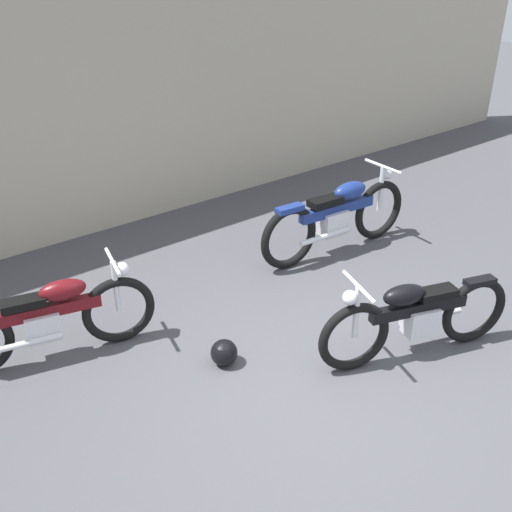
# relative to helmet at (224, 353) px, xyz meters

# --- Properties ---
(ground_plane) EXTENTS (40.00, 40.00, 0.00)m
(ground_plane) POSITION_rel_helmet_xyz_m (0.41, -0.92, -0.12)
(ground_plane) COLOR #47474C
(building_wall) EXTENTS (18.00, 0.30, 3.48)m
(building_wall) POSITION_rel_helmet_xyz_m (0.41, 3.46, 1.62)
(building_wall) COLOR #B2A893
(building_wall) RESTS_ON ground_plane
(helmet) EXTENTS (0.25, 0.25, 0.25)m
(helmet) POSITION_rel_helmet_xyz_m (0.00, 0.00, 0.00)
(helmet) COLOR black
(helmet) RESTS_ON ground_plane
(motorcycle_black) EXTENTS (1.86, 0.82, 0.87)m
(motorcycle_black) POSITION_rel_helmet_xyz_m (1.44, -0.96, 0.30)
(motorcycle_black) COLOR black
(motorcycle_black) RESTS_ON ground_plane
(motorcycle_maroon) EXTENTS (1.92, 0.69, 0.88)m
(motorcycle_maroon) POSITION_rel_helmet_xyz_m (-1.16, 1.05, 0.30)
(motorcycle_maroon) COLOR black
(motorcycle_maroon) RESTS_ON ground_plane
(motorcycle_blue) EXTENTS (2.20, 0.61, 0.99)m
(motorcycle_blue) POSITION_rel_helmet_xyz_m (2.39, 0.95, 0.35)
(motorcycle_blue) COLOR black
(motorcycle_blue) RESTS_ON ground_plane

